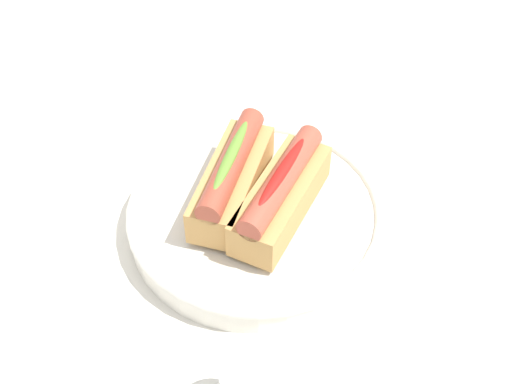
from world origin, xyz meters
The scene contains 4 objects.
ground_plane centered at (0.00, 0.00, 0.00)m, with size 2.40×2.40×0.00m, color silver.
serving_bowl centered at (-0.01, -0.02, 0.02)m, with size 0.27×0.27×0.03m.
hotdog_front centered at (-0.01, -0.04, 0.06)m, with size 0.16×0.09×0.06m.
hotdog_back centered at (0.00, 0.01, 0.06)m, with size 0.15×0.07×0.06m.
Camera 1 is at (-0.49, -0.10, 0.56)m, focal length 47.52 mm.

